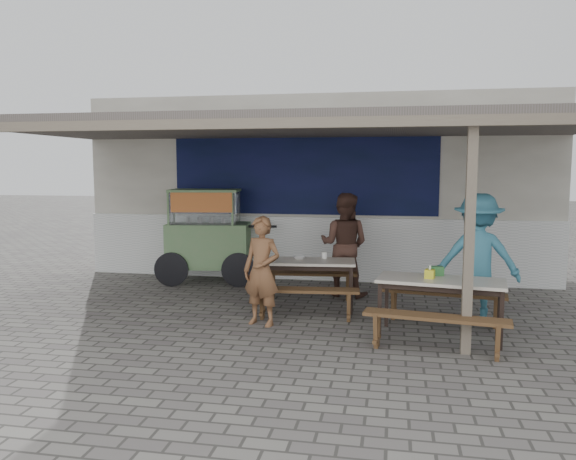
# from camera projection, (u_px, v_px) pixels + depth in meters

# --- Properties ---
(ground) EXTENTS (60.00, 60.00, 0.00)m
(ground) POSITION_uv_depth(u_px,v_px,m) (282.00, 322.00, 7.82)
(ground) COLOR #65615B
(ground) RESTS_ON ground
(back_wall) EXTENTS (9.00, 1.28, 3.50)m
(back_wall) POSITION_uv_depth(u_px,v_px,m) (317.00, 188.00, 11.12)
(back_wall) COLOR silver
(back_wall) RESTS_ON ground
(warung_roof) EXTENTS (9.00, 4.21, 2.81)m
(warung_roof) POSITION_uv_depth(u_px,v_px,m) (295.00, 129.00, 8.39)
(warung_roof) COLOR #594F4C
(warung_roof) RESTS_ON ground
(table_left) EXTENTS (1.47, 0.76, 0.75)m
(table_left) POSITION_uv_depth(u_px,v_px,m) (308.00, 266.00, 8.45)
(table_left) COLOR beige
(table_left) RESTS_ON ground
(bench_left_street) EXTENTS (1.54, 0.42, 0.45)m
(bench_left_street) POSITION_uv_depth(u_px,v_px,m) (305.00, 296.00, 7.87)
(bench_left_street) COLOR brown
(bench_left_street) RESTS_ON ground
(bench_left_wall) EXTENTS (1.54, 0.42, 0.45)m
(bench_left_wall) POSITION_uv_depth(u_px,v_px,m) (310.00, 279.00, 9.10)
(bench_left_wall) COLOR brown
(bench_left_wall) RESTS_ON ground
(table_right) EXTENTS (1.63, 0.88, 0.75)m
(table_right) POSITION_uv_depth(u_px,v_px,m) (441.00, 285.00, 7.04)
(table_right) COLOR beige
(table_right) RESTS_ON ground
(bench_right_street) EXTENTS (1.68, 0.52, 0.45)m
(bench_right_street) POSITION_uv_depth(u_px,v_px,m) (435.00, 325.00, 6.45)
(bench_right_street) COLOR brown
(bench_right_street) RESTS_ON ground
(bench_right_wall) EXTENTS (1.68, 0.52, 0.45)m
(bench_right_wall) POSITION_uv_depth(u_px,v_px,m) (443.00, 299.00, 7.69)
(bench_right_wall) COLOR brown
(bench_right_wall) RESTS_ON ground
(vendor_cart) EXTENTS (2.11, 1.07, 1.73)m
(vendor_cart) POSITION_uv_depth(u_px,v_px,m) (207.00, 232.00, 10.39)
(vendor_cart) COLOR #6C895B
(vendor_cart) RESTS_ON ground
(patron_street_side) EXTENTS (0.62, 0.50, 1.49)m
(patron_street_side) POSITION_uv_depth(u_px,v_px,m) (262.00, 271.00, 7.59)
(patron_street_side) COLOR brown
(patron_street_side) RESTS_ON ground
(patron_wall_side) EXTENTS (0.94, 0.80, 1.72)m
(patron_wall_side) POSITION_uv_depth(u_px,v_px,m) (344.00, 245.00, 9.33)
(patron_wall_side) COLOR #4D3027
(patron_wall_side) RESTS_ON ground
(patron_right_table) EXTENTS (1.19, 0.73, 1.79)m
(patron_right_table) POSITION_uv_depth(u_px,v_px,m) (478.00, 258.00, 7.78)
(patron_right_table) COLOR teal
(patron_right_table) RESTS_ON ground
(tissue_box) EXTENTS (0.14, 0.14, 0.11)m
(tissue_box) POSITION_uv_depth(u_px,v_px,m) (430.00, 274.00, 7.07)
(tissue_box) COLOR gold
(tissue_box) RESTS_ON table_right
(donation_box) EXTENTS (0.20, 0.15, 0.12)m
(donation_box) POSITION_uv_depth(u_px,v_px,m) (436.00, 271.00, 7.26)
(donation_box) COLOR #34763A
(donation_box) RESTS_ON table_right
(condiment_jar) EXTENTS (0.09, 0.09, 0.10)m
(condiment_jar) POSITION_uv_depth(u_px,v_px,m) (324.00, 255.00, 8.62)
(condiment_jar) COLOR white
(condiment_jar) RESTS_ON table_left
(condiment_bowl) EXTENTS (0.19, 0.19, 0.05)m
(condiment_bowl) POSITION_uv_depth(u_px,v_px,m) (299.00, 258.00, 8.53)
(condiment_bowl) COLOR white
(condiment_bowl) RESTS_ON table_left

